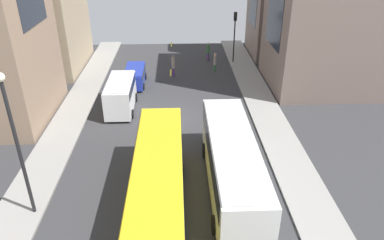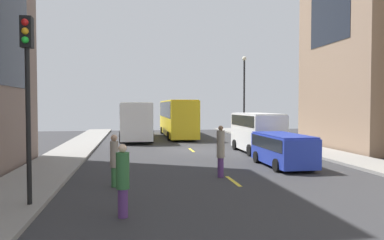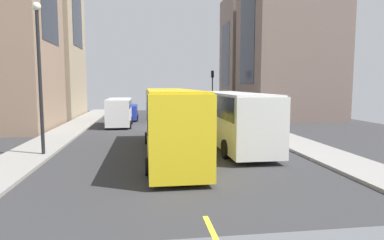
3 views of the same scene
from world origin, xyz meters
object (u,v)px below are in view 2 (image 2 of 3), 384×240
(streetcar_yellow, at_px, (177,115))
(pedestrian_crossing_near, at_px, (114,159))
(pedestrian_walking_far, at_px, (123,179))
(traffic_light_near_corner, at_px, (27,74))
(city_bus_white, at_px, (136,117))
(delivery_van_white, at_px, (257,129))
(pedestrian_crossing_mid, at_px, (221,150))
(car_blue_0, at_px, (283,147))

(streetcar_yellow, height_order, pedestrian_crossing_near, streetcar_yellow)
(streetcar_yellow, xyz_separation_m, pedestrian_walking_far, (-4.66, -26.06, -1.06))
(traffic_light_near_corner, bearing_deg, pedestrian_crossing_near, 48.54)
(streetcar_yellow, bearing_deg, city_bus_white, -150.30)
(streetcar_yellow, xyz_separation_m, pedestrian_crossing_near, (-5.08, -22.20, -1.05))
(city_bus_white, relative_size, streetcar_yellow, 0.90)
(pedestrian_crossing_near, bearing_deg, pedestrian_walking_far, 30.53)
(delivery_van_white, xyz_separation_m, pedestrian_crossing_near, (-8.75, -8.88, -0.44))
(streetcar_yellow, distance_m, pedestrian_walking_far, 26.50)
(delivery_van_white, bearing_deg, pedestrian_crossing_mid, -119.41)
(streetcar_yellow, xyz_separation_m, delivery_van_white, (3.67, -13.32, -0.61))
(pedestrian_crossing_near, height_order, traffic_light_near_corner, traffic_light_near_corner)
(streetcar_yellow, relative_size, pedestrian_crossing_near, 6.23)
(traffic_light_near_corner, bearing_deg, delivery_van_white, 46.11)
(pedestrian_walking_far, bearing_deg, delivery_van_white, -70.69)
(car_blue_0, relative_size, pedestrian_crossing_near, 2.25)
(car_blue_0, xyz_separation_m, traffic_light_near_corner, (-10.46, -5.96, 3.03))
(delivery_van_white, xyz_separation_m, car_blue_0, (-0.61, -5.55, -0.54))
(city_bus_white, distance_m, delivery_van_white, 13.46)
(pedestrian_crossing_near, relative_size, pedestrian_crossing_mid, 0.89)
(pedestrian_crossing_near, bearing_deg, delivery_van_white, 159.81)
(city_bus_white, relative_size, car_blue_0, 2.50)
(car_blue_0, bearing_deg, pedestrian_crossing_mid, -150.02)
(car_blue_0, bearing_deg, streetcar_yellow, 99.21)
(streetcar_yellow, height_order, pedestrian_crossing_mid, streetcar_yellow)
(streetcar_yellow, relative_size, car_blue_0, 2.77)
(pedestrian_walking_far, distance_m, traffic_light_near_corner, 4.20)
(city_bus_white, relative_size, delivery_van_white, 2.11)
(delivery_van_white, distance_m, car_blue_0, 5.61)
(pedestrian_walking_far, height_order, traffic_light_near_corner, traffic_light_near_corner)
(car_blue_0, xyz_separation_m, pedestrian_crossing_mid, (-3.74, -2.16, 0.21))
(streetcar_yellow, bearing_deg, car_blue_0, -80.79)
(car_blue_0, xyz_separation_m, pedestrian_crossing_near, (-8.14, -3.32, 0.10))
(pedestrian_crossing_mid, distance_m, pedestrian_walking_far, 6.42)
(city_bus_white, distance_m, pedestrian_walking_far, 23.77)
(car_blue_0, height_order, pedestrian_walking_far, pedestrian_walking_far)
(streetcar_yellow, relative_size, delivery_van_white, 2.35)
(car_blue_0, xyz_separation_m, pedestrian_walking_far, (-7.72, -7.19, 0.10))
(city_bus_white, bearing_deg, delivery_van_white, -54.87)
(pedestrian_crossing_mid, bearing_deg, streetcar_yellow, 124.62)
(city_bus_white, xyz_separation_m, traffic_light_near_corner, (-3.33, -22.51, 1.99))
(traffic_light_near_corner, bearing_deg, pedestrian_walking_far, -24.25)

